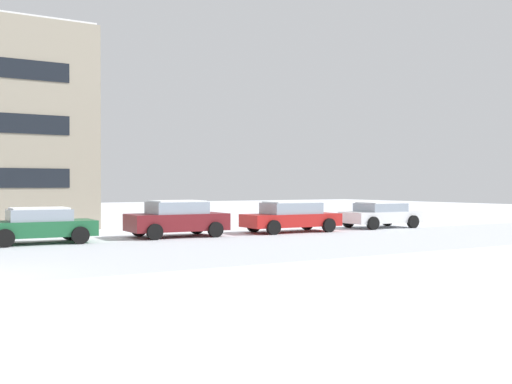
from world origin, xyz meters
name	(u,v)px	position (x,y,z in m)	size (l,w,h in m)	color
parked_car_green	(39,225)	(3.84, 8.15, 0.69)	(3.96, 2.11, 1.32)	#1E6038
parked_car_maroon	(177,218)	(9.34, 8.27, 0.77)	(4.08, 2.25, 1.51)	maroon
parked_car_red	(291,216)	(14.83, 7.96, 0.72)	(4.55, 2.09, 1.41)	red
parked_car_white	(380,214)	(20.32, 8.07, 0.68)	(4.00, 2.22, 1.30)	white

